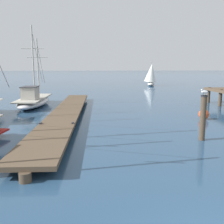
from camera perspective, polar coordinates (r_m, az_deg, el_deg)
floating_dock at (r=16.98m, az=-9.96°, el=-0.07°), size 2.44×19.25×0.53m
fishing_boat_0 at (r=22.58m, az=-16.77°, el=2.56°), size 2.29×8.12×6.58m
mooring_piling at (r=12.25m, az=19.29°, el=-1.06°), size 0.30×0.30×2.03m
perched_seagull at (r=12.10m, az=19.62°, el=4.19°), size 0.37×0.22×0.26m
mooring_buoy at (r=17.25m, az=19.44°, el=-0.48°), size 0.64×0.64×0.71m
distant_sailboat at (r=45.20m, az=8.54°, el=8.10°), size 2.76×4.14×4.22m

